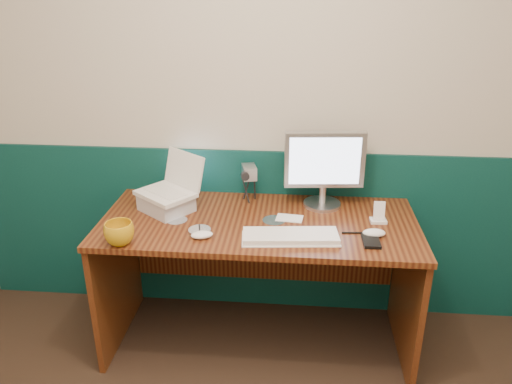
# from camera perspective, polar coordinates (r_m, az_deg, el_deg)

# --- Properties ---
(back_wall) EXTENTS (3.50, 0.04, 2.50)m
(back_wall) POSITION_cam_1_polar(r_m,az_deg,el_deg) (2.70, 1.25, 9.78)
(back_wall) COLOR #BDB4A0
(back_wall) RESTS_ON ground
(wainscot) EXTENTS (3.48, 0.02, 1.00)m
(wainscot) POSITION_cam_1_polar(r_m,az_deg,el_deg) (2.95, 1.11, -4.58)
(wainscot) COLOR #072F31
(wainscot) RESTS_ON ground
(desk) EXTENTS (1.60, 0.70, 0.75)m
(desk) POSITION_cam_1_polar(r_m,az_deg,el_deg) (2.71, 0.28, -10.41)
(desk) COLOR #3B160A
(desk) RESTS_ON ground
(laptop_riser) EXTENTS (0.32, 0.31, 0.08)m
(laptop_riser) POSITION_cam_1_polar(r_m,az_deg,el_deg) (2.66, -10.22, -1.26)
(laptop_riser) COLOR silver
(laptop_riser) RESTS_ON desk
(laptop) EXTENTS (0.35, 0.34, 0.23)m
(laptop) POSITION_cam_1_polar(r_m,az_deg,el_deg) (2.60, -10.47, 1.93)
(laptop) COLOR white
(laptop) RESTS_ON laptop_riser
(monitor) EXTENTS (0.42, 0.16, 0.41)m
(monitor) POSITION_cam_1_polar(r_m,az_deg,el_deg) (2.63, 7.77, 2.57)
(monitor) COLOR #BBBBC0
(monitor) RESTS_ON desk
(keyboard) EXTENTS (0.46, 0.19, 0.03)m
(keyboard) POSITION_cam_1_polar(r_m,az_deg,el_deg) (2.34, 3.96, -5.15)
(keyboard) COLOR white
(keyboard) RESTS_ON desk
(mouse_right) EXTENTS (0.11, 0.07, 0.04)m
(mouse_right) POSITION_cam_1_polar(r_m,az_deg,el_deg) (2.43, 13.34, -4.56)
(mouse_right) COLOR white
(mouse_right) RESTS_ON desk
(mouse_left) EXTENTS (0.12, 0.09, 0.03)m
(mouse_left) POSITION_cam_1_polar(r_m,az_deg,el_deg) (2.36, -6.20, -4.88)
(mouse_left) COLOR white
(mouse_left) RESTS_ON desk
(mug) EXTENTS (0.18, 0.18, 0.11)m
(mug) POSITION_cam_1_polar(r_m,az_deg,el_deg) (2.37, -15.36, -4.59)
(mug) COLOR #C59012
(mug) RESTS_ON desk
(camcorder) EXTENTS (0.13, 0.16, 0.21)m
(camcorder) POSITION_cam_1_polar(r_m,az_deg,el_deg) (2.71, -0.78, 1.10)
(camcorder) COLOR #ACADB1
(camcorder) RESTS_ON desk
(cd_spindle) EXTENTS (0.11, 0.11, 0.02)m
(cd_spindle) POSITION_cam_1_polar(r_m,az_deg,el_deg) (2.41, -6.46, -4.50)
(cd_spindle) COLOR silver
(cd_spindle) RESTS_ON desk
(cd_loose_a) EXTENTS (0.11, 0.11, 0.00)m
(cd_loose_a) POSITION_cam_1_polar(r_m,az_deg,el_deg) (2.56, -9.05, -3.17)
(cd_loose_a) COLOR silver
(cd_loose_a) RESTS_ON desk
(cd_loose_b) EXTENTS (0.12, 0.12, 0.00)m
(cd_loose_b) POSITION_cam_1_polar(r_m,az_deg,el_deg) (2.53, 2.09, -3.23)
(cd_loose_b) COLOR #B1B6C1
(cd_loose_b) RESTS_ON desk
(pen) EXTENTS (0.15, 0.02, 0.01)m
(pen) POSITION_cam_1_polar(r_m,az_deg,el_deg) (2.44, 11.49, -4.59)
(pen) COLOR black
(pen) RESTS_ON desk
(papers) EXTENTS (0.14, 0.10, 0.00)m
(papers) POSITION_cam_1_polar(r_m,az_deg,el_deg) (2.55, 3.85, -3.00)
(papers) COLOR white
(papers) RESTS_ON desk
(dock) EXTENTS (0.08, 0.06, 0.02)m
(dock) POSITION_cam_1_polar(r_m,az_deg,el_deg) (2.58, 13.79, -3.20)
(dock) COLOR white
(dock) RESTS_ON desk
(music_player) EXTENTS (0.06, 0.03, 0.10)m
(music_player) POSITION_cam_1_polar(r_m,az_deg,el_deg) (2.56, 13.90, -2.09)
(music_player) COLOR white
(music_player) RESTS_ON dock
(pda) EXTENTS (0.08, 0.13, 0.02)m
(pda) POSITION_cam_1_polar(r_m,az_deg,el_deg) (2.38, 13.01, -5.49)
(pda) COLOR black
(pda) RESTS_ON desk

